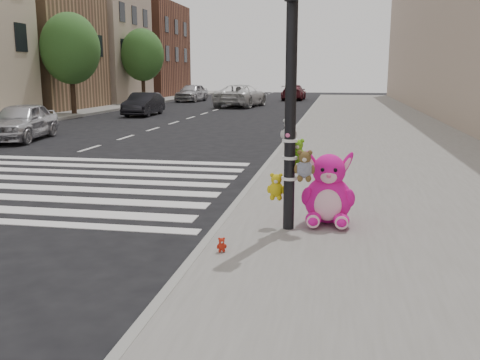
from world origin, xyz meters
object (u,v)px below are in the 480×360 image
(signal_pole, at_px, (292,119))
(car_silver_far, at_px, (21,122))
(pink_bunny, at_px, (328,194))
(car_dark_far, at_px, (144,104))
(car_white_near, at_px, (241,96))
(red_teddy, at_px, (222,245))

(signal_pole, distance_m, car_silver_far, 14.38)
(pink_bunny, xyz_separation_m, car_dark_far, (-10.64, 20.80, 0.04))
(pink_bunny, relative_size, car_silver_far, 0.29)
(pink_bunny, height_order, car_silver_far, car_silver_far)
(pink_bunny, bearing_deg, car_silver_far, 138.67)
(pink_bunny, height_order, car_white_near, car_white_near)
(pink_bunny, relative_size, red_teddy, 5.82)
(signal_pole, xyz_separation_m, car_white_near, (-6.12, 29.84, -0.98))
(pink_bunny, xyz_separation_m, car_white_near, (-6.66, 29.49, 0.17))
(car_dark_far, bearing_deg, car_white_near, 63.48)
(pink_bunny, bearing_deg, car_white_near, 102.01)
(red_teddy, relative_size, car_white_near, 0.03)
(pink_bunny, xyz_separation_m, car_silver_far, (-11.01, 9.44, 0.07))
(signal_pole, height_order, car_dark_far, signal_pole)
(car_silver_far, bearing_deg, car_white_near, 68.60)
(pink_bunny, distance_m, red_teddy, 2.07)
(red_teddy, xyz_separation_m, car_white_near, (-5.36, 31.07, 0.53))
(signal_pole, relative_size, car_white_near, 0.72)
(car_dark_far, bearing_deg, pink_bunny, -64.83)
(red_teddy, bearing_deg, signal_pole, 37.45)
(signal_pole, bearing_deg, car_dark_far, 115.53)
(car_silver_far, relative_size, car_dark_far, 1.01)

